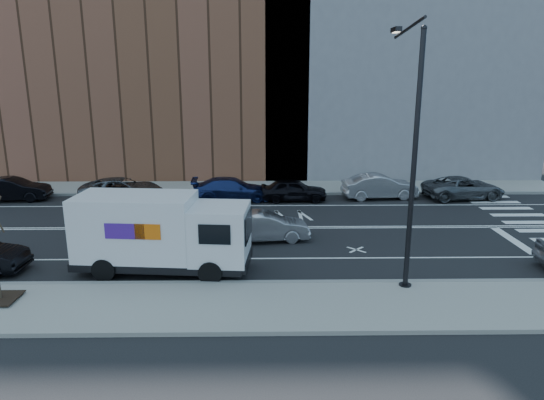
{
  "coord_description": "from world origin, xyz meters",
  "views": [
    {
      "loc": [
        1.95,
        -23.49,
        7.48
      ],
      "look_at": [
        2.3,
        0.2,
        1.4
      ],
      "focal_mm": 32.0,
      "sensor_mm": 36.0,
      "label": 1
    }
  ],
  "objects": [
    {
      "name": "ground",
      "position": [
        0.0,
        0.0,
        0.0
      ],
      "size": [
        120.0,
        120.0,
        0.0
      ],
      "primitive_type": "plane",
      "color": "black",
      "rests_on": "ground"
    },
    {
      "name": "sidewalk_near",
      "position": [
        0.0,
        -8.8,
        0.07
      ],
      "size": [
        44.0,
        3.6,
        0.15
      ],
      "primitive_type": "cube",
      "color": "gray",
      "rests_on": "ground"
    },
    {
      "name": "sidewalk_far",
      "position": [
        0.0,
        8.8,
        0.07
      ],
      "size": [
        44.0,
        3.6,
        0.15
      ],
      "primitive_type": "cube",
      "color": "gray",
      "rests_on": "ground"
    },
    {
      "name": "curb_near",
      "position": [
        0.0,
        -7.0,
        0.08
      ],
      "size": [
        44.0,
        0.25,
        0.17
      ],
      "primitive_type": "cube",
      "color": "gray",
      "rests_on": "ground"
    },
    {
      "name": "curb_far",
      "position": [
        0.0,
        7.0,
        0.08
      ],
      "size": [
        44.0,
        0.25,
        0.17
      ],
      "primitive_type": "cube",
      "color": "gray",
      "rests_on": "ground"
    },
    {
      "name": "crosswalk",
      "position": [
        16.0,
        0.0,
        0.0
      ],
      "size": [
        3.0,
        14.0,
        0.01
      ],
      "primitive_type": null,
      "color": "white",
      "rests_on": "ground"
    },
    {
      "name": "road_markings",
      "position": [
        0.0,
        0.0,
        0.0
      ],
      "size": [
        40.0,
        8.6,
        0.01
      ],
      "primitive_type": null,
      "color": "white",
      "rests_on": "ground"
    },
    {
      "name": "bldg_brick",
      "position": [
        -8.0,
        15.6,
        11.0
      ],
      "size": [
        26.0,
        10.0,
        22.0
      ],
      "primitive_type": "cube",
      "color": "brown",
      "rests_on": "ground"
    },
    {
      "name": "bldg_concrete",
      "position": [
        12.0,
        15.6,
        13.0
      ],
      "size": [
        20.0,
        10.0,
        26.0
      ],
      "primitive_type": "cube",
      "color": "slate",
      "rests_on": "ground"
    },
    {
      "name": "streetlight",
      "position": [
        7.0,
        -6.91,
        5.08
      ],
      "size": [
        0.44,
        4.02,
        9.34
      ],
      "color": "black",
      "rests_on": "ground"
    },
    {
      "name": "fedex_van",
      "position": [
        -2.08,
        -5.6,
        1.61
      ],
      "size": [
        6.9,
        2.86,
        3.08
      ],
      "rotation": [
        0.0,
        0.0,
        -0.09
      ],
      "color": "black",
      "rests_on": "ground"
    },
    {
      "name": "far_parked_b",
      "position": [
        -13.6,
        5.75,
        0.72
      ],
      "size": [
        4.47,
        1.93,
        1.43
      ],
      "primitive_type": "imported",
      "rotation": [
        0.0,
        0.0,
        1.67
      ],
      "color": "black",
      "rests_on": "ground"
    },
    {
      "name": "far_parked_c",
      "position": [
        -6.91,
        5.83,
        0.69
      ],
      "size": [
        5.17,
        2.75,
        1.38
      ],
      "primitive_type": "imported",
      "rotation": [
        0.0,
        0.0,
        1.66
      ],
      "color": "#575B60",
      "rests_on": "ground"
    },
    {
      "name": "far_parked_d",
      "position": [
        -0.1,
        5.62,
        0.71
      ],
      "size": [
        4.99,
        2.26,
        1.42
      ],
      "primitive_type": "imported",
      "rotation": [
        0.0,
        0.0,
        1.63
      ],
      "color": "navy",
      "rests_on": "ground"
    },
    {
      "name": "far_parked_e",
      "position": [
        3.71,
        5.47,
        0.69
      ],
      "size": [
        4.06,
        1.64,
        1.38
      ],
      "primitive_type": "imported",
      "rotation": [
        0.0,
        0.0,
        1.57
      ],
      "color": "black",
      "rests_on": "ground"
    },
    {
      "name": "far_parked_f",
      "position": [
        9.15,
        5.99,
        0.76
      ],
      "size": [
        4.77,
        2.06,
        1.53
      ],
      "primitive_type": "imported",
      "rotation": [
        0.0,
        0.0,
        1.67
      ],
      "color": "#A4A5A9",
      "rests_on": "ground"
    },
    {
      "name": "far_parked_g",
      "position": [
        14.4,
        5.9,
        0.69
      ],
      "size": [
        5.2,
        2.85,
        1.38
      ],
      "primitive_type": "imported",
      "rotation": [
        0.0,
        0.0,
        1.69
      ],
      "color": "#52565A",
      "rests_on": "ground"
    },
    {
      "name": "driving_sedan",
      "position": [
        1.93,
        -1.95,
        0.68
      ],
      "size": [
        4.26,
        1.93,
        1.36
      ],
      "primitive_type": "imported",
      "rotation": [
        0.0,
        0.0,
        1.69
      ],
      "color": "#A1A0A5",
      "rests_on": "ground"
    }
  ]
}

